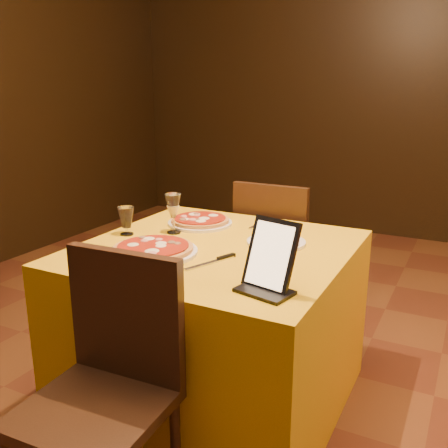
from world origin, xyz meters
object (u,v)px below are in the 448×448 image
at_px(tablet, 271,254).
at_px(chair_main_far, 281,256).
at_px(main_table, 216,325).
at_px(pizza_near, 153,250).
at_px(chair_main_near, 93,410).
at_px(pizza_far, 200,221).
at_px(wine_glass, 173,213).
at_px(water_glass, 126,221).

bearing_deg(tablet, chair_main_far, 121.57).
relative_size(main_table, pizza_near, 3.02).
height_order(main_table, chair_main_far, chair_main_far).
relative_size(chair_main_near, tablet, 3.73).
relative_size(chair_main_far, pizza_far, 2.86).
bearing_deg(pizza_far, wine_glass, -100.36).
bearing_deg(pizza_near, tablet, -11.73).
bearing_deg(main_table, pizza_near, -132.23).
height_order(chair_main_far, wine_glass, wine_glass).
relative_size(chair_main_far, pizza_near, 2.50).
height_order(pizza_far, tablet, tablet).
relative_size(main_table, chair_main_near, 1.21).
distance_m(water_glass, tablet, 0.87).
relative_size(main_table, wine_glass, 5.79).
relative_size(pizza_near, wine_glass, 1.92).
bearing_deg(chair_main_far, tablet, 109.09).
distance_m(chair_main_far, pizza_far, 0.66).
bearing_deg(chair_main_near, wine_glass, 104.35).
relative_size(chair_main_far, tablet, 3.73).
xyz_separation_m(main_table, pizza_near, (-0.18, -0.20, 0.39)).
height_order(chair_main_near, wine_glass, wine_glass).
bearing_deg(water_glass, main_table, 4.72).
bearing_deg(chair_main_near, main_table, 87.56).
height_order(chair_main_far, tablet, tablet).
height_order(main_table, pizza_far, pizza_far).
height_order(pizza_far, water_glass, water_glass).
xyz_separation_m(main_table, wine_glass, (-0.27, 0.09, 0.47)).
bearing_deg(main_table, chair_main_far, 90.00).
bearing_deg(water_glass, wine_glass, 34.50).
bearing_deg(pizza_near, wine_glass, 106.52).
xyz_separation_m(main_table, tablet, (0.38, -0.32, 0.49)).
bearing_deg(main_table, chair_main_near, -90.00).
height_order(chair_main_near, chair_main_far, same).
height_order(chair_main_near, water_glass, chair_main_near).
bearing_deg(chair_main_far, pizza_far, 66.80).
bearing_deg(chair_main_far, main_table, 90.42).
height_order(wine_glass, tablet, tablet).
distance_m(chair_main_far, tablet, 1.26).
bearing_deg(water_glass, chair_main_far, 62.15).
height_order(wine_glass, water_glass, wine_glass).
height_order(chair_main_near, tablet, tablet).
distance_m(chair_main_near, pizza_far, 1.14).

